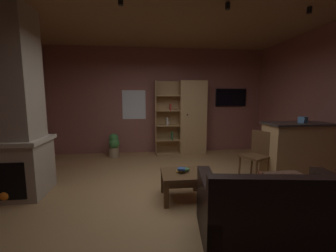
# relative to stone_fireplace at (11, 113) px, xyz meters

# --- Properties ---
(floor) EXTENTS (5.94, 5.45, 0.02)m
(floor) POSITION_rel_stone_fireplace_xyz_m (2.42, -0.23, -1.31)
(floor) COLOR #A37A4C
(floor) RESTS_ON ground
(wall_back) EXTENTS (6.06, 0.06, 2.88)m
(wall_back) POSITION_rel_stone_fireplace_xyz_m (2.42, 2.53, 0.14)
(wall_back) COLOR #8E544C
(wall_back) RESTS_ON ground
(ceiling) EXTENTS (5.94, 5.45, 0.02)m
(ceiling) POSITION_rel_stone_fireplace_xyz_m (2.42, -0.23, 1.59)
(ceiling) COLOR #8E6B47
(window_pane_back) EXTENTS (0.63, 0.01, 0.79)m
(window_pane_back) POSITION_rel_stone_fireplace_xyz_m (1.74, 2.49, 0.04)
(window_pane_back) COLOR white
(stone_fireplace) EXTENTS (0.95, 0.81, 2.88)m
(stone_fireplace) POSITION_rel_stone_fireplace_xyz_m (0.00, 0.00, 0.00)
(stone_fireplace) COLOR tan
(stone_fireplace) RESTS_ON ground
(bookshelf_cabinet) EXTENTS (1.38, 0.41, 1.98)m
(bookshelf_cabinet) POSITION_rel_stone_fireplace_xyz_m (3.24, 2.25, -0.32)
(bookshelf_cabinet) COLOR tan
(bookshelf_cabinet) RESTS_ON ground
(kitchen_bar_counter) EXTENTS (1.42, 0.59, 1.09)m
(kitchen_bar_counter) POSITION_rel_stone_fireplace_xyz_m (4.94, 0.09, -0.76)
(kitchen_bar_counter) COLOR tan
(kitchen_bar_counter) RESTS_ON ground
(tissue_box) EXTENTS (0.15, 0.15, 0.11)m
(tissue_box) POSITION_rel_stone_fireplace_xyz_m (4.88, 0.07, -0.16)
(tissue_box) COLOR #598CBF
(tissue_box) RESTS_ON kitchen_bar_counter
(leather_couch) EXTENTS (1.67, 1.09, 0.84)m
(leather_couch) POSITION_rel_stone_fireplace_xyz_m (3.38, -1.49, -1.00)
(leather_couch) COLOR black
(leather_couch) RESTS_ON ground
(coffee_table) EXTENTS (0.62, 0.58, 0.41)m
(coffee_table) POSITION_rel_stone_fireplace_xyz_m (2.57, -0.42, -0.98)
(coffee_table) COLOR brown
(coffee_table) RESTS_ON ground
(table_book_0) EXTENTS (0.13, 0.11, 0.02)m
(table_book_0) POSITION_rel_stone_fireplace_xyz_m (2.55, -0.38, -0.89)
(table_book_0) COLOR gold
(table_book_0) RESTS_ON coffee_table
(table_book_1) EXTENTS (0.14, 0.13, 0.03)m
(table_book_1) POSITION_rel_stone_fireplace_xyz_m (2.62, -0.37, -0.86)
(table_book_1) COLOR #387247
(table_book_1) RESTS_ON coffee_table
(table_book_2) EXTENTS (0.14, 0.13, 0.03)m
(table_book_2) POSITION_rel_stone_fireplace_xyz_m (2.56, -0.43, -0.83)
(table_book_2) COLOR #2D4C8C
(table_book_2) RESTS_ON coffee_table
(dining_chair) EXTENTS (0.56, 0.56, 0.92)m
(dining_chair) POSITION_rel_stone_fireplace_xyz_m (4.10, 0.18, -0.78)
(dining_chair) COLOR brown
(dining_chair) RESTS_ON ground
(potted_floor_plant) EXTENTS (0.28, 0.31, 0.62)m
(potted_floor_plant) POSITION_rel_stone_fireplace_xyz_m (1.22, 2.05, -0.98)
(potted_floor_plant) COLOR #9E896B
(potted_floor_plant) RESTS_ON ground
(wall_mounted_tv) EXTENTS (0.89, 0.06, 0.50)m
(wall_mounted_tv) POSITION_rel_stone_fireplace_xyz_m (4.50, 2.46, 0.24)
(wall_mounted_tv) COLOR black
(track_light_spot_1) EXTENTS (0.07, 0.07, 0.09)m
(track_light_spot_1) POSITION_rel_stone_fireplace_xyz_m (1.72, -0.40, 1.51)
(track_light_spot_1) COLOR black
(track_light_spot_2) EXTENTS (0.07, 0.07, 0.09)m
(track_light_spot_2) POSITION_rel_stone_fireplace_xyz_m (3.19, -0.43, 1.51)
(track_light_spot_2) COLOR black
(track_light_spot_3) EXTENTS (0.07, 0.07, 0.09)m
(track_light_spot_3) POSITION_rel_stone_fireplace_xyz_m (4.44, -0.42, 1.51)
(track_light_spot_3) COLOR black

